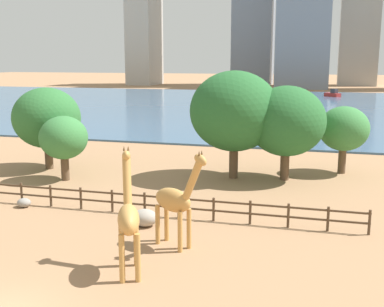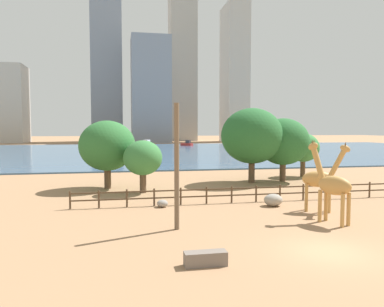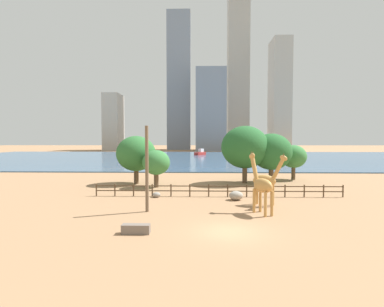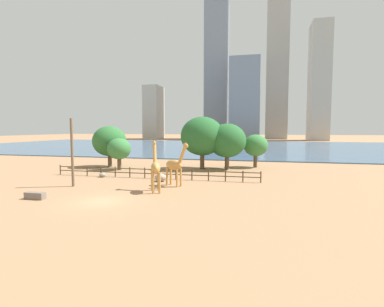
{
  "view_description": "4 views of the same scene",
  "coord_description": "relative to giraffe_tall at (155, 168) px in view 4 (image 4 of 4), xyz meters",
  "views": [
    {
      "loc": [
        10.53,
        -12.44,
        8.66
      ],
      "look_at": [
        1.13,
        21.52,
        1.75
      ],
      "focal_mm": 45.0,
      "sensor_mm": 36.0,
      "label": 1
    },
    {
      "loc": [
        -9.51,
        -15.52,
        5.74
      ],
      "look_at": [
        -1.16,
        27.27,
        2.83
      ],
      "focal_mm": 35.0,
      "sensor_mm": 36.0,
      "label": 2
    },
    {
      "loc": [
        -1.88,
        -19.38,
        6.05
      ],
      "look_at": [
        -3.47,
        35.94,
        3.41
      ],
      "focal_mm": 28.0,
      "sensor_mm": 36.0,
      "label": 3
    },
    {
      "loc": [
        13.15,
        -22.25,
        6.12
      ],
      "look_at": [
        1.51,
        26.62,
        1.9
      ],
      "focal_mm": 28.0,
      "sensor_mm": 36.0,
      "label": 4
    }
  ],
  "objects": [
    {
      "name": "ground_plane",
      "position": [
        -3.07,
        75.18,
        -2.35
      ],
      "size": [
        400.0,
        400.0,
        0.0
      ],
      "primitive_type": "plane",
      "color": "#9E7551"
    },
    {
      "name": "harbor_water",
      "position": [
        -3.07,
        72.18,
        -2.25
      ],
      "size": [
        180.0,
        86.0,
        0.2
      ],
      "primitive_type": "cube",
      "color": "#3D6084",
      "rests_on": "ground"
    },
    {
      "name": "giraffe_tall",
      "position": [
        0.0,
        0.0,
        0.0
      ],
      "size": [
        1.83,
        3.08,
        5.06
      ],
      "rotation": [
        0.0,
        0.0,
        1.99
      ],
      "color": "#C18C47",
      "rests_on": "ground"
    },
    {
      "name": "giraffe_companion",
      "position": [
        1.04,
        3.08,
        -0.09
      ],
      "size": [
        3.09,
        1.98,
        4.82
      ],
      "rotation": [
        0.0,
        0.0,
        5.81
      ],
      "color": "#C18C47",
      "rests_on": "ground"
    },
    {
      "name": "utility_pole",
      "position": [
        -9.41,
        0.43,
        1.23
      ],
      "size": [
        0.28,
        0.28,
        7.17
      ],
      "primitive_type": "cylinder",
      "color": "brown",
      "rests_on": "ground"
    },
    {
      "name": "boulder_near_fence",
      "position": [
        -9.54,
        6.59,
        -2.08
      ],
      "size": [
        0.82,
        0.72,
        0.54
      ],
      "primitive_type": "ellipsoid",
      "color": "gray",
      "rests_on": "ground"
    },
    {
      "name": "boulder_by_pole",
      "position": [
        -1.41,
        5.41,
        -1.9
      ],
      "size": [
        1.39,
        1.21,
        0.9
      ],
      "primitive_type": "ellipsoid",
      "color": "gray",
      "rests_on": "ground"
    },
    {
      "name": "feeding_trough",
      "position": [
        -9.09,
        -5.4,
        -2.05
      ],
      "size": [
        1.8,
        0.6,
        0.6
      ],
      "primitive_type": "cube",
      "color": "#72665B",
      "rests_on": "ground"
    },
    {
      "name": "enclosure_fence",
      "position": [
        -3.08,
        7.18,
        -1.6
      ],
      "size": [
        26.12,
        0.14,
        1.3
      ],
      "color": "#4C3826",
      "rests_on": "ground"
    },
    {
      "name": "tree_left_large",
      "position": [
        -10.53,
        13.11,
        0.75
      ],
      "size": [
        3.47,
        3.47,
        4.7
      ],
      "color": "brown",
      "rests_on": "ground"
    },
    {
      "name": "tree_center_broad",
      "position": [
        8.94,
        20.76,
        1.09
      ],
      "size": [
        3.79,
        3.79,
        5.18
      ],
      "color": "brown",
      "rests_on": "ground"
    },
    {
      "name": "tree_right_tall",
      "position": [
        -13.71,
        16.11,
        1.74
      ],
      "size": [
        5.32,
        5.32,
        6.51
      ],
      "color": "brown",
      "rests_on": "ground"
    },
    {
      "name": "tree_left_small",
      "position": [
        4.85,
        17.47,
        1.96
      ],
      "size": [
        5.61,
        5.61,
        6.85
      ],
      "color": "brown",
      "rests_on": "ground"
    },
    {
      "name": "tree_right_small",
      "position": [
        1.15,
        17.06,
        2.6
      ],
      "size": [
        6.49,
        6.49,
        7.89
      ],
      "color": "brown",
      "rests_on": "ground"
    },
    {
      "name": "boat_ferry",
      "position": [
        -5.05,
        87.1,
        -1.36
      ],
      "size": [
        4.48,
        5.47,
        2.33
      ],
      "rotation": [
        0.0,
        0.0,
        4.14
      ],
      "color": "#B22D28",
      "rests_on": "harbor_water"
    },
    {
      "name": "boat_sailboat",
      "position": [
        9.09,
        98.99,
        -1.55
      ],
      "size": [
        3.85,
        3.97,
        1.79
      ],
      "rotation": [
        0.0,
        0.0,
        2.33
      ],
      "color": "#B22D28",
      "rests_on": "harbor_water"
    },
    {
      "name": "skyline_tower_needle",
      "position": [
        17.16,
        155.05,
        52.26
      ],
      "size": [
        12.26,
        10.7,
        109.22
      ],
      "primitive_type": "cube",
      "color": "#ADA89E",
      "rests_on": "ground"
    },
    {
      "name": "skyline_block_central",
      "position": [
        -17.57,
        152.15,
        37.21
      ],
      "size": [
        13.41,
        11.31,
        79.13
      ],
      "primitive_type": "cube",
      "color": "gray",
      "rests_on": "ground"
    },
    {
      "name": "skyline_tower_glass",
      "position": [
        0.32,
        134.25,
        18.94
      ],
      "size": [
        15.6,
        14.71,
        42.58
      ],
      "primitive_type": "cube",
      "color": "gray",
      "rests_on": "ground"
    },
    {
      "name": "skyline_block_left",
      "position": [
        37.04,
        137.46,
        26.91
      ],
      "size": [
        9.29,
        15.4,
        58.53
      ],
      "primitive_type": "cube",
      "color": "#B7B2A8",
      "rests_on": "ground"
    },
    {
      "name": "skyline_block_right",
      "position": [
        -53.7,
        142.25,
        13.17
      ],
      "size": [
        8.61,
        14.83,
        31.04
      ],
      "primitive_type": "cube",
      "color": "#B7B2A8",
      "rests_on": "ground"
    }
  ]
}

